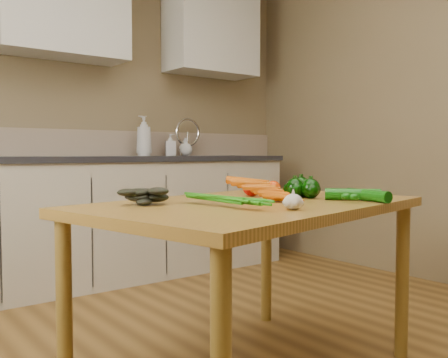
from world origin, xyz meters
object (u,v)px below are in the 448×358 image
(pepper_b, at_px, (301,187))
(zucchini_a, at_px, (353,194))
(soap_bottle_b, at_px, (170,145))
(leafy_greens, at_px, (145,192))
(pepper_a, at_px, (295,188))
(tomato_c, at_px, (273,187))
(soap_bottle_c, at_px, (185,147))
(tomato_b, at_px, (253,187))
(soap_bottle_a, at_px, (144,136))
(table, at_px, (252,222))
(garlic_bulb, at_px, (293,202))
(carrot_bunch, at_px, (252,194))
(tomato_a, at_px, (252,188))
(pepper_c, at_px, (311,189))
(zucchini_b, at_px, (367,195))

(pepper_b, distance_m, zucchini_a, 0.26)
(soap_bottle_b, bearing_deg, zucchini_a, -167.05)
(leafy_greens, xyz_separation_m, pepper_a, (0.67, -0.13, -0.01))
(soap_bottle_b, relative_size, pepper_a, 2.14)
(pepper_a, relative_size, tomato_c, 1.20)
(soap_bottle_c, bearing_deg, tomato_b, -66.31)
(soap_bottle_c, relative_size, leafy_greens, 0.77)
(leafy_greens, bearing_deg, soap_bottle_a, 61.68)
(table, height_order, zucchini_a, zucchini_a)
(leafy_greens, height_order, tomato_c, leafy_greens)
(pepper_a, height_order, zucchini_a, pepper_a)
(garlic_bulb, bearing_deg, zucchini_a, 12.00)
(tomato_c, bearing_deg, soap_bottle_c, 69.21)
(carrot_bunch, relative_size, leafy_greens, 1.30)
(carrot_bunch, distance_m, tomato_c, 0.43)
(soap_bottle_a, distance_m, pepper_b, 1.95)
(soap_bottle_b, relative_size, pepper_b, 2.06)
(pepper_a, relative_size, tomato_a, 1.06)
(soap_bottle_a, relative_size, tomato_c, 4.45)
(tomato_b, bearing_deg, soap_bottle_c, 66.82)
(soap_bottle_a, bearing_deg, tomato_b, -32.56)
(zucchini_a, bearing_deg, soap_bottle_b, 77.74)
(soap_bottle_c, height_order, pepper_c, soap_bottle_c)
(leafy_greens, height_order, pepper_a, leafy_greens)
(soap_bottle_a, height_order, zucchini_b, soap_bottle_a)
(tomato_b, bearing_deg, zucchini_a, -78.40)
(table, height_order, pepper_c, pepper_c)
(soap_bottle_c, xyz_separation_m, zucchini_b, (-0.62, -2.31, -0.22))
(table, height_order, tomato_c, tomato_c)
(tomato_c, bearing_deg, zucchini_b, -81.47)
(soap_bottle_b, distance_m, zucchini_b, 2.35)
(table, relative_size, pepper_a, 17.75)
(soap_bottle_b, height_order, tomato_b, soap_bottle_b)
(tomato_a, xyz_separation_m, tomato_c, (0.16, 0.02, -0.00))
(zucchini_b, bearing_deg, zucchini_a, 110.44)
(tomato_b, distance_m, tomato_c, 0.10)
(pepper_c, xyz_separation_m, tomato_a, (-0.14, 0.23, -0.01))
(pepper_c, height_order, zucchini_a, pepper_c)
(pepper_a, xyz_separation_m, pepper_b, (0.07, 0.03, 0.00))
(soap_bottle_b, bearing_deg, tomato_b, -173.64)
(leafy_greens, relative_size, pepper_c, 2.30)
(soap_bottle_a, relative_size, zucchini_a, 1.39)
(tomato_a, bearing_deg, carrot_bunch, -130.61)
(soap_bottle_a, bearing_deg, pepper_b, -29.19)
(tomato_a, bearing_deg, zucchini_b, -63.47)
(table, relative_size, carrot_bunch, 5.97)
(tomato_c, bearing_deg, garlic_bulb, -127.12)
(tomato_c, bearing_deg, carrot_bunch, -144.53)
(pepper_a, height_order, zucchini_b, pepper_a)
(soap_bottle_b, xyz_separation_m, tomato_b, (-0.59, -1.73, -0.23))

